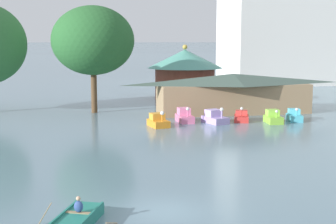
{
  "coord_description": "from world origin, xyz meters",
  "views": [
    {
      "loc": [
        -4.2,
        -23.47,
        8.63
      ],
      "look_at": [
        2.67,
        13.64,
        2.97
      ],
      "focal_mm": 52.95,
      "sensor_mm": 36.0,
      "label": 1
    }
  ],
  "objects": [
    {
      "name": "ground_plane",
      "position": [
        0.0,
        0.0,
        0.0
      ],
      "size": [
        2000.0,
        2000.0,
        0.0
      ],
      "primitive_type": "plane",
      "color": "slate"
    },
    {
      "name": "rowboat_with_rower",
      "position": [
        -4.37,
        -1.17,
        0.29
      ],
      "size": [
        4.02,
        4.02,
        1.52
      ],
      "rotation": [
        0.0,
        0.0,
        4.33
      ],
      "color": "#237A6B",
      "rests_on": "ground"
    },
    {
      "name": "pedal_boat_orange",
      "position": [
        3.57,
        23.82,
        0.52
      ],
      "size": [
        2.03,
        2.8,
        1.68
      ],
      "rotation": [
        0.0,
        0.0,
        -1.36
      ],
      "color": "orange",
      "rests_on": "ground"
    },
    {
      "name": "pedal_boat_pink",
      "position": [
        6.7,
        26.01,
        0.57
      ],
      "size": [
        1.52,
        2.96,
        1.7
      ],
      "rotation": [
        0.0,
        0.0,
        -1.53
      ],
      "color": "pink",
      "rests_on": "ground"
    },
    {
      "name": "pedal_boat_lavender",
      "position": [
        9.61,
        24.82,
        0.54
      ],
      "size": [
        2.48,
        3.14,
        1.74
      ],
      "rotation": [
        0.0,
        0.0,
        -1.24
      ],
      "color": "#B299D8",
      "rests_on": "ground"
    },
    {
      "name": "pedal_boat_red",
      "position": [
        12.62,
        25.29,
        0.45
      ],
      "size": [
        2.14,
        2.73,
        1.63
      ],
      "rotation": [
        0.0,
        0.0,
        -1.89
      ],
      "color": "red",
      "rests_on": "ground"
    },
    {
      "name": "pedal_boat_lime",
      "position": [
        15.47,
        23.69,
        0.54
      ],
      "size": [
        1.55,
        2.42,
        1.48
      ],
      "rotation": [
        0.0,
        0.0,
        -1.63
      ],
      "color": "#8CCC3F",
      "rests_on": "ground"
    },
    {
      "name": "pedal_boat_cyan",
      "position": [
        18.14,
        24.45,
        0.51
      ],
      "size": [
        1.76,
        2.47,
        1.51
      ],
      "rotation": [
        0.0,
        0.0,
        -1.77
      ],
      "color": "#4CB7CC",
      "rests_on": "ground"
    },
    {
      "name": "boathouse",
      "position": [
        13.6,
        31.22,
        2.37
      ],
      "size": [
        18.69,
        5.82,
        4.55
      ],
      "color": "#9E7F5B",
      "rests_on": "ground"
    },
    {
      "name": "green_roof_pavilion",
      "position": [
        10.94,
        45.17,
        3.9
      ],
      "size": [
        10.63,
        10.63,
        7.7
      ],
      "color": "brown",
      "rests_on": "ground"
    },
    {
      "name": "shoreline_tree_mid",
      "position": [
        -2.25,
        34.23,
        8.32
      ],
      "size": [
        9.47,
        9.47,
        12.29
      ],
      "color": "brown",
      "rests_on": "ground"
    },
    {
      "name": "background_building_block",
      "position": [
        39.61,
        66.54,
        14.27
      ],
      "size": [
        32.28,
        15.48,
        28.5
      ],
      "color": "silver",
      "rests_on": "ground"
    }
  ]
}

